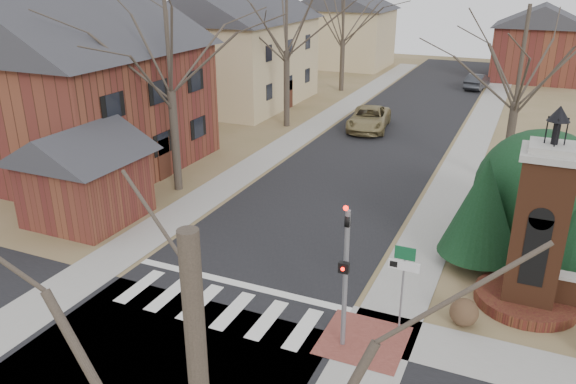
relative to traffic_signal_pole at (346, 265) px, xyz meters
The scene contains 25 objects.
ground 5.05m from the traffic_signal_pole, behind, with size 120.00×120.00×0.00m, color brown.
main_street 22.01m from the traffic_signal_pole, 101.35° to the left, with size 8.00×70.00×0.01m, color black.
cross_street 6.16m from the traffic_signal_pole, 140.28° to the right, with size 120.00×8.00×0.01m, color black.
crosswalk_zone 5.02m from the traffic_signal_pole, behind, with size 8.00×2.20×0.02m, color silver.
stop_bar 5.30m from the traffic_signal_pole, 158.11° to the left, with size 8.00×0.35×0.02m, color silver.
sidewalk_right_main 21.60m from the traffic_signal_pole, 87.59° to the left, with size 2.00×60.00×0.02m, color gray.
sidewalk_left 23.58m from the traffic_signal_pole, 113.91° to the left, with size 2.00×60.00×0.02m, color gray.
curb_apron 2.66m from the traffic_signal_pole, 40.52° to the left, with size 2.40×2.40×0.02m, color brown.
traffic_signal_pole is the anchor object (origin of this frame).
sign_post 2.02m from the traffic_signal_pole, 47.57° to the left, with size 0.90×0.07×2.75m.
brick_gate_monument 6.47m from the traffic_signal_pole, 43.24° to the left, with size 3.20×3.20×6.47m.
house_brick_left 19.81m from the traffic_signal_pole, 151.43° to the left, with size 9.80×11.80×9.42m.
house_stucco_left 31.92m from the traffic_signal_pole, 123.97° to the left, with size 9.80×12.80×9.28m.
garage_left 13.40m from the traffic_signal_pole, 163.01° to the left, with size 4.80×4.80×4.29m.
house_distant_left 50.18m from the traffic_signal_pole, 108.98° to the left, with size 10.80×8.80×8.53m.
house_distant_right 47.58m from the traffic_signal_pole, 85.55° to the left, with size 8.80×8.80×7.30m.
evergreen_near 7.06m from the traffic_signal_pole, 65.72° to the left, with size 2.80×2.80×4.10m.
evergreen_mass 10.09m from the traffic_signal_pole, 62.23° to the left, with size 4.80×4.80×4.80m, color black.
bare_tree_0 14.99m from the traffic_signal_pole, 143.29° to the left, with size 8.05×8.05×11.15m.
bare_tree_1 24.83m from the traffic_signal_pole, 117.81° to the left, with size 8.40×8.40×11.64m.
bare_tree_2 36.66m from the traffic_signal_pole, 108.92° to the left, with size 7.35×7.35×10.19m.
bare_tree_3 16.28m from the traffic_signal_pole, 78.28° to the left, with size 7.00×7.00×9.70m.
pickup_truck 23.65m from the traffic_signal_pole, 104.49° to the left, with size 2.44×5.29×1.47m, color olive.
distant_car 40.06m from the traffic_signal_pole, 91.29° to the left, with size 1.42×4.08×1.34m, color #2D2F34.
dry_shrub_left 4.43m from the traffic_signal_pole, 38.83° to the left, with size 0.86×0.86×0.86m, color #4F3724.
Camera 1 is at (8.28, -12.24, 10.03)m, focal length 35.00 mm.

